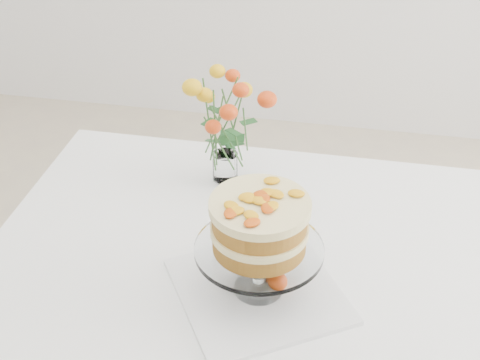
% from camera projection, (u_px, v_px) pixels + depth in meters
% --- Properties ---
extents(table, '(1.43, 0.93, 0.76)m').
position_uv_depth(table, '(287.00, 280.00, 1.61)').
color(table, tan).
rests_on(table, ground).
extents(napkin, '(0.46, 0.46, 0.01)m').
position_uv_depth(napkin, '(258.00, 291.00, 1.45)').
color(napkin, white).
rests_on(napkin, table).
extents(cake_stand, '(0.27, 0.27, 0.24)m').
position_uv_depth(cake_stand, '(259.00, 230.00, 1.36)').
color(cake_stand, white).
rests_on(cake_stand, napkin).
extents(rose_vase, '(0.25, 0.25, 0.34)m').
position_uv_depth(rose_vase, '(224.00, 115.00, 1.71)').
color(rose_vase, white).
rests_on(rose_vase, table).
extents(loose_rose_near, '(0.08, 0.05, 0.04)m').
position_uv_depth(loose_rose_near, '(251.00, 249.00, 1.55)').
color(loose_rose_near, '#EFAD14').
rests_on(loose_rose_near, table).
extents(loose_rose_far, '(0.08, 0.05, 0.04)m').
position_uv_depth(loose_rose_far, '(277.00, 284.00, 1.45)').
color(loose_rose_far, '#BD2F09').
rests_on(loose_rose_far, table).
extents(stray_petal_a, '(0.03, 0.02, 0.00)m').
position_uv_depth(stray_petal_a, '(230.00, 275.00, 1.50)').
color(stray_petal_a, orange).
rests_on(stray_petal_a, table).
extents(stray_petal_b, '(0.03, 0.02, 0.00)m').
position_uv_depth(stray_petal_b, '(271.00, 293.00, 1.45)').
color(stray_petal_b, orange).
rests_on(stray_petal_b, table).
extents(stray_petal_c, '(0.03, 0.02, 0.00)m').
position_uv_depth(stray_petal_c, '(286.00, 308.00, 1.41)').
color(stray_petal_c, orange).
rests_on(stray_petal_c, table).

